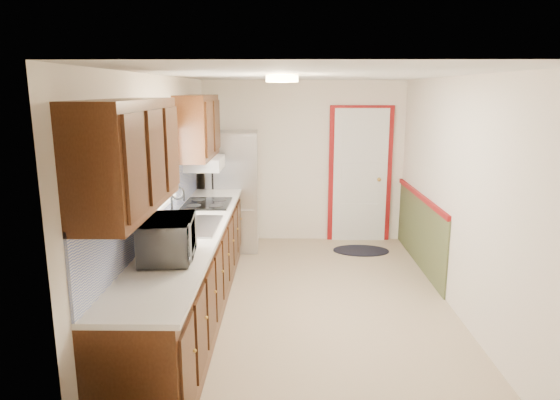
{
  "coord_description": "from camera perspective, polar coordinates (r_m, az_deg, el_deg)",
  "views": [
    {
      "loc": [
        -0.26,
        -4.94,
        2.26
      ],
      "look_at": [
        -0.32,
        0.08,
        1.15
      ],
      "focal_mm": 32.0,
      "sensor_mm": 36.0,
      "label": 1
    }
  ],
  "objects": [
    {
      "name": "room_shell",
      "position": [
        5.06,
        3.65,
        0.36
      ],
      "size": [
        3.2,
        5.2,
        2.52
      ],
      "color": "tan",
      "rests_on": "ground"
    },
    {
      "name": "kitchen_run",
      "position": [
        4.96,
        -10.69,
        -4.73
      ],
      "size": [
        0.63,
        4.0,
        2.2
      ],
      "color": "#381C0C",
      "rests_on": "ground"
    },
    {
      "name": "back_wall_trim",
      "position": [
        7.38,
        10.47,
        1.58
      ],
      "size": [
        1.12,
        2.3,
        2.08
      ],
      "color": "maroon",
      "rests_on": "ground"
    },
    {
      "name": "ceiling_fixture",
      "position": [
        4.74,
        0.24,
        13.69
      ],
      "size": [
        0.3,
        0.3,
        0.06
      ],
      "primitive_type": "cylinder",
      "color": "#FFD88C",
      "rests_on": "room_shell"
    },
    {
      "name": "microwave",
      "position": [
        4.06,
        -12.71,
        -3.82
      ],
      "size": [
        0.38,
        0.62,
        0.4
      ],
      "primitive_type": "imported",
      "rotation": [
        0.0,
        0.0,
        1.66
      ],
      "color": "white",
      "rests_on": "kitchen_run"
    },
    {
      "name": "refrigerator",
      "position": [
        7.17,
        -5.39,
        1.05
      ],
      "size": [
        0.73,
        0.72,
        1.69
      ],
      "rotation": [
        0.0,
        0.0,
        0.04
      ],
      "color": "#B7B7BC",
      "rests_on": "ground"
    },
    {
      "name": "rug",
      "position": [
        7.28,
        9.24,
        -5.72
      ],
      "size": [
        0.82,
        0.55,
        0.01
      ],
      "primitive_type": "ellipsoid",
      "rotation": [
        0.0,
        0.0,
        -0.04
      ],
      "color": "black",
      "rests_on": "ground"
    },
    {
      "name": "cooktop",
      "position": [
        5.93,
        -8.33,
        -0.4
      ],
      "size": [
        0.53,
        0.63,
        0.02
      ],
      "primitive_type": "cube",
      "color": "black",
      "rests_on": "kitchen_run"
    }
  ]
}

